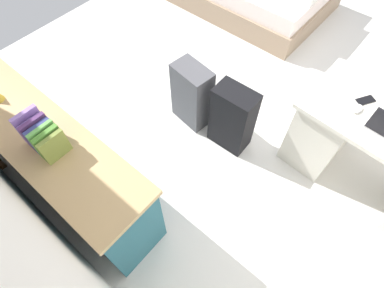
% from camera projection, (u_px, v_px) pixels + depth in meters
% --- Properties ---
extents(ground_plane, '(5.65, 5.65, 0.00)m').
position_uv_depth(ground_plane, '(264.00, 98.00, 3.26)').
color(ground_plane, silver).
extents(wall_back, '(4.65, 0.10, 2.56)m').
position_uv_depth(wall_back, '(6.00, 217.00, 1.22)').
color(wall_back, silver).
rests_on(wall_back, ground_plane).
extents(desk, '(1.48, 0.74, 0.74)m').
position_uv_depth(desk, '(382.00, 159.00, 2.41)').
color(desk, silver).
rests_on(desk, ground_plane).
extents(credenza, '(1.80, 0.48, 0.80)m').
position_uv_depth(credenza, '(60.00, 165.00, 2.36)').
color(credenza, '#235B6B').
rests_on(credenza, ground_plane).
extents(suitcase_black, '(0.37, 0.23, 0.66)m').
position_uv_depth(suitcase_black, '(232.00, 119.00, 2.70)').
color(suitcase_black, black).
rests_on(suitcase_black, ground_plane).
extents(suitcase_spare_grey, '(0.39, 0.27, 0.64)m').
position_uv_depth(suitcase_spare_grey, '(192.00, 95.00, 2.86)').
color(suitcase_spare_grey, '#4C4C51').
rests_on(suitcase_spare_grey, ground_plane).
extents(computer_mouse, '(0.07, 0.10, 0.03)m').
position_uv_depth(computer_mouse, '(357.00, 109.00, 2.21)').
color(computer_mouse, white).
rests_on(computer_mouse, desk).
extents(cell_phone_by_mouse, '(0.13, 0.15, 0.01)m').
position_uv_depth(cell_phone_by_mouse, '(366.00, 100.00, 2.27)').
color(cell_phone_by_mouse, black).
rests_on(cell_phone_by_mouse, desk).
extents(book_row, '(0.27, 0.17, 0.23)m').
position_uv_depth(book_row, '(42.00, 135.00, 1.90)').
color(book_row, olive).
rests_on(book_row, credenza).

